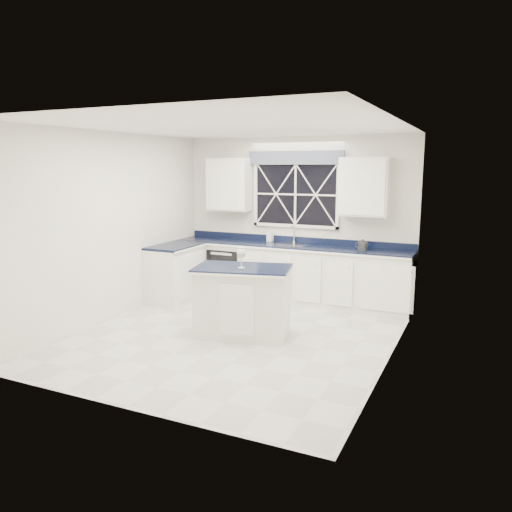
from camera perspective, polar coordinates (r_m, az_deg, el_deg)
The scene contains 13 objects.
ground at distance 6.71m, azimuth -2.32°, elevation -9.02°, with size 4.50×4.50×0.00m, color silver.
back_wall at distance 8.45m, azimuth 4.60°, elevation 4.33°, with size 4.00×0.10×2.70m, color white.
base_cabinets at distance 8.28m, azimuth 1.24°, elevation -2.06°, with size 3.99×1.60×0.90m.
countertop at distance 8.22m, azimuth 3.83°, elevation 1.16°, with size 3.98×0.64×0.04m, color black.
dishwasher at distance 8.76m, azimuth -2.94°, elevation -1.66°, with size 0.60×0.58×0.82m, color black.
window at distance 8.37m, azimuth 4.53°, elevation 7.57°, with size 1.65×0.09×1.26m.
upper_cabinets at distance 8.25m, azimuth 4.24°, elevation 8.02°, with size 3.10×0.34×0.90m.
faucet at distance 8.38m, azimuth 4.33°, elevation 2.55°, with size 0.05×0.20×0.30m.
island at distance 6.60m, azimuth -1.53°, elevation -5.15°, with size 1.37×1.01×0.92m.
rug at distance 8.15m, azimuth -2.24°, elevation -5.46°, with size 1.20×0.88×0.02m.
kettle at distance 7.84m, azimuth 12.07°, elevation 1.26°, with size 0.24×0.19×0.18m.
wine_glass at distance 6.39m, azimuth -1.69°, elevation 0.27°, with size 0.11×0.11×0.27m.
soap_bottle at distance 8.57m, azimuth 1.63°, elevation 2.40°, with size 0.10×0.10×0.21m, color silver.
Camera 1 is at (2.90, -5.64, 2.21)m, focal length 35.00 mm.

